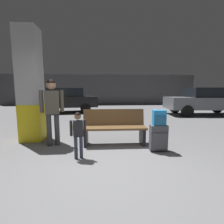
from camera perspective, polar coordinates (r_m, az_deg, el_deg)
The scene contains 10 objects.
ground_plane at distance 6.86m, azimuth -3.24°, elevation -4.48°, with size 18.00×18.00×0.10m, color slate.
garage_back_wall at distance 15.57m, azimuth -4.07°, elevation 7.65°, with size 18.00×0.12×2.80m, color #565658.
structural_pillar at distance 5.02m, azimuth -26.31°, elevation 8.05°, with size 0.57×0.57×3.01m.
bench at distance 4.27m, azimuth 0.77°, elevation -5.20°, with size 1.61×0.56×0.89m.
suitcase at distance 3.93m, azimuth 15.73°, elevation -8.45°, with size 0.39×0.24×0.60m.
backpack_bright at distance 3.83m, azimuth 15.97°, elevation -1.96°, with size 0.29×0.20×0.34m.
child at distance 3.39m, azimuth -11.65°, elevation -6.24°, with size 0.32×0.19×0.95m.
adult at distance 4.30m, azimuth -19.99°, elevation 2.16°, with size 0.54×0.28×1.64m.
parked_car_far at distance 10.73m, azimuth -16.18°, elevation 4.21°, with size 4.29×2.23×1.51m.
parked_car_side at distance 10.60m, azimuth 29.39°, elevation 3.49°, with size 4.20×2.00×1.51m.
Camera 1 is at (-0.15, -2.71, 1.39)m, focal length 26.52 mm.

